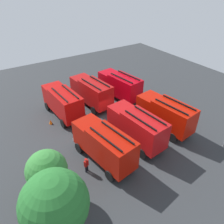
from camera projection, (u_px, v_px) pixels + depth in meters
name	position (u px, v px, depth m)	size (l,w,h in m)	color
ground_plane	(112.00, 121.00, 27.22)	(52.02, 52.02, 0.00)	#2D3033
fire_truck_0	(165.00, 113.00, 24.87)	(7.44, 3.44, 3.88)	#B61204
fire_truck_1	(120.00, 85.00, 31.09)	(7.45, 3.50, 3.88)	#BA030F
fire_truck_2	(136.00, 126.00, 22.80)	(7.39, 3.29, 3.88)	#B50F11
fire_truck_3	(91.00, 91.00, 29.48)	(7.43, 3.40, 3.88)	#A90E0E
fire_truck_4	(104.00, 144.00, 20.44)	(7.48, 3.61, 3.88)	#AE1105
fire_truck_5	(63.00, 102.00, 27.11)	(7.33, 3.11, 3.88)	#B70C0A
firefighter_0	(119.00, 81.00, 35.02)	(0.41, 0.48, 1.76)	black
firefighter_1	(56.00, 88.00, 32.77)	(0.43, 0.29, 1.76)	black
firefighter_2	(86.00, 165.00, 19.90)	(0.39, 0.48, 1.60)	black
firefighter_3	(90.00, 82.00, 34.91)	(0.35, 0.47, 1.60)	black
tree_0	(55.00, 204.00, 12.69)	(4.20, 4.20, 6.51)	brown
tree_1	(47.00, 170.00, 16.19)	(3.18, 3.18, 4.94)	brown
traffic_cone_0	(51.00, 122.00, 26.60)	(0.41, 0.41, 0.59)	#F2600C
traffic_cone_1	(124.00, 86.00, 34.94)	(0.49, 0.49, 0.70)	#F2600C
traffic_cone_2	(126.00, 150.00, 22.39)	(0.39, 0.39, 0.56)	#F2600C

